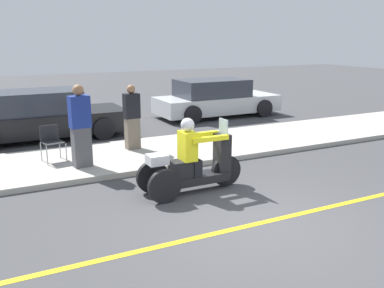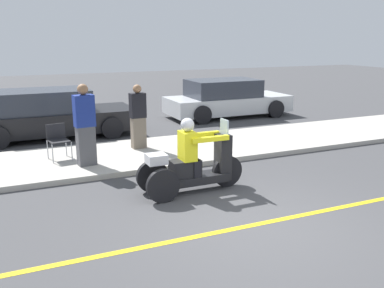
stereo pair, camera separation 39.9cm
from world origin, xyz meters
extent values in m
plane|color=#424244|center=(0.00, 0.00, 0.00)|extent=(60.00, 60.00, 0.00)
cube|color=gold|center=(-0.31, 0.00, 0.00)|extent=(24.00, 0.12, 0.01)
cube|color=#B2ADA3|center=(0.00, 4.60, 0.06)|extent=(28.00, 2.80, 0.12)
cylinder|color=black|center=(0.46, 1.80, 0.32)|extent=(0.63, 0.10, 0.63)
cylinder|color=black|center=(-1.01, 1.50, 0.32)|extent=(0.63, 0.10, 0.63)
cylinder|color=black|center=(-1.01, 2.09, 0.32)|extent=(0.63, 0.10, 0.63)
cube|color=black|center=(-0.31, 1.80, 0.25)|extent=(1.44, 0.42, 0.16)
cube|color=black|center=(-0.45, 1.80, 0.49)|extent=(0.57, 0.33, 0.32)
cube|color=black|center=(0.36, 1.80, 0.63)|extent=(0.24, 0.33, 0.91)
cube|color=silver|center=(0.38, 1.80, 1.23)|extent=(0.03, 0.30, 0.30)
cube|color=silver|center=(-1.02, 1.80, 0.75)|extent=(0.36, 0.33, 0.18)
cube|color=yellow|center=(-0.40, 1.80, 0.93)|extent=(0.26, 0.38, 0.55)
sphere|color=silver|center=(-0.40, 1.80, 1.34)|extent=(0.26, 0.26, 0.26)
cube|color=black|center=(-0.27, 1.68, 0.49)|extent=(0.14, 0.14, 0.32)
cube|color=black|center=(-0.27, 1.92, 0.49)|extent=(0.14, 0.14, 0.32)
cube|color=yellow|center=(-0.02, 1.60, 1.07)|extent=(0.76, 0.09, 0.09)
cube|color=yellow|center=(-0.02, 2.00, 1.07)|extent=(0.76, 0.09, 0.09)
cube|color=#726656|center=(-0.40, 5.01, 0.52)|extent=(0.37, 0.26, 0.80)
cube|color=black|center=(-0.40, 5.01, 1.23)|extent=(0.41, 0.26, 0.63)
sphere|color=#9E704C|center=(-0.40, 5.01, 1.65)|extent=(0.22, 0.22, 0.22)
cube|color=#515156|center=(-1.91, 4.03, 0.56)|extent=(0.42, 0.31, 0.88)
cube|color=navy|center=(-1.91, 4.03, 1.35)|extent=(0.46, 0.31, 0.70)
sphere|color=#9E704C|center=(-1.91, 4.03, 1.82)|extent=(0.24, 0.24, 0.24)
cylinder|color=#A5A8AD|center=(-2.60, 4.47, 0.34)|extent=(0.02, 0.02, 0.44)
cylinder|color=#A5A8AD|center=(-2.16, 4.53, 0.34)|extent=(0.02, 0.02, 0.44)
cylinder|color=#A5A8AD|center=(-2.66, 4.90, 0.34)|extent=(0.02, 0.02, 0.44)
cylinder|color=#A5A8AD|center=(-2.23, 4.97, 0.34)|extent=(0.02, 0.02, 0.44)
cube|color=#232326|center=(-2.41, 4.72, 0.57)|extent=(0.50, 0.50, 0.02)
cube|color=#232326|center=(-2.44, 4.93, 0.75)|extent=(0.44, 0.09, 0.38)
cube|color=silver|center=(4.18, 8.59, 0.47)|extent=(4.61, 1.82, 0.59)
cube|color=#2D333D|center=(3.95, 8.59, 1.08)|extent=(2.53, 1.63, 0.63)
cylinder|color=black|center=(5.68, 7.69, 0.32)|extent=(0.64, 0.22, 0.64)
cylinder|color=black|center=(5.68, 9.50, 0.32)|extent=(0.64, 0.22, 0.64)
cylinder|color=black|center=(2.68, 7.69, 0.32)|extent=(0.64, 0.22, 0.64)
cylinder|color=black|center=(2.68, 9.50, 0.32)|extent=(0.64, 0.22, 0.64)
cube|color=black|center=(-2.20, 7.75, 0.48)|extent=(4.75, 1.85, 0.61)
cube|color=#2D333D|center=(-2.44, 7.75, 1.10)|extent=(2.61, 1.66, 0.64)
cylinder|color=black|center=(-0.66, 6.83, 0.32)|extent=(0.64, 0.22, 0.64)
cylinder|color=black|center=(-0.66, 8.68, 0.32)|extent=(0.64, 0.22, 0.64)
camera|label=1|loc=(-3.84, -5.21, 2.94)|focal=40.00mm
camera|label=2|loc=(-3.48, -5.38, 2.94)|focal=40.00mm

